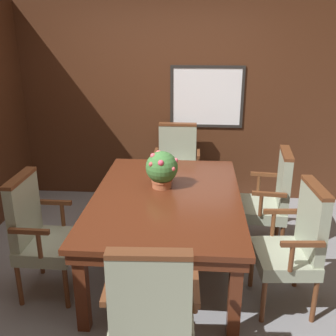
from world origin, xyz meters
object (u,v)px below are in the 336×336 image
(chair_right_far, at_px, (271,197))
(potted_plant, at_px, (162,169))
(chair_head_near, at_px, (152,313))
(chair_right_near, at_px, (296,243))
(chair_left_near, at_px, (39,231))
(chair_head_far, at_px, (177,163))
(dining_table, at_px, (167,204))

(chair_right_far, distance_m, potted_plant, 1.14)
(chair_head_near, distance_m, potted_plant, 1.56)
(chair_right_near, height_order, potted_plant, potted_plant)
(chair_head_near, distance_m, chair_left_near, 1.38)
(chair_head_near, height_order, chair_head_far, same)
(chair_head_far, bearing_deg, potted_plant, -93.76)
(chair_left_near, distance_m, potted_plant, 1.19)
(chair_right_far, height_order, chair_left_near, same)
(chair_head_far, xyz_separation_m, chair_left_near, (-1.04, -1.80, 0.00))
(dining_table, distance_m, chair_left_near, 1.11)
(chair_right_far, relative_size, potted_plant, 3.01)
(chair_head_far, xyz_separation_m, potted_plant, (-0.08, -1.20, 0.35))
(chair_right_far, xyz_separation_m, chair_left_near, (-2.02, -0.83, 0.00))
(chair_right_near, bearing_deg, chair_right_far, 178.48)
(dining_table, xyz_separation_m, chair_left_near, (-1.02, -0.43, -0.08))
(chair_left_near, bearing_deg, chair_head_far, -29.30)
(chair_right_near, relative_size, chair_right_far, 1.00)
(chair_head_near, bearing_deg, potted_plant, -89.85)
(dining_table, distance_m, chair_head_near, 1.34)
(dining_table, bearing_deg, chair_right_near, -23.90)
(chair_head_near, height_order, chair_right_far, same)
(chair_right_near, height_order, chair_head_near, same)
(chair_right_near, distance_m, chair_head_far, 2.10)
(chair_right_near, xyz_separation_m, chair_head_near, (-1.03, -0.88, 0.00))
(chair_head_near, relative_size, chair_right_far, 1.00)
(chair_left_near, xyz_separation_m, potted_plant, (0.96, 0.61, 0.35))
(potted_plant, bearing_deg, dining_table, -71.22)
(chair_right_near, distance_m, chair_right_far, 0.87)
(chair_head_near, bearing_deg, chair_left_near, -43.93)
(chair_right_near, xyz_separation_m, chair_left_near, (-2.06, 0.03, 0.00))
(dining_table, height_order, potted_plant, potted_plant)
(chair_head_near, bearing_deg, chair_head_far, -92.79)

